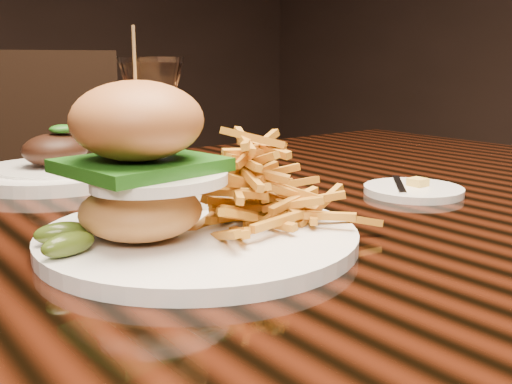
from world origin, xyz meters
TOP-DOWN VIEW (x-y plane):
  - dining_table at (0.00, 0.00)m, footprint 1.60×0.90m
  - burger_plate at (-0.09, -0.11)m, footprint 0.31×0.31m
  - side_saucer at (0.26, -0.10)m, footprint 0.13×0.13m
  - ramekin at (-0.06, -0.01)m, footprint 0.09×0.09m
  - wine_glass at (-0.10, -0.05)m, footprint 0.07×0.07m
  - far_dish at (-0.09, 0.29)m, footprint 0.25×0.25m
  - chair_far at (0.07, 0.89)m, footprint 0.55×0.55m

SIDE VIEW (x-z plane):
  - chair_far at x=0.07m, z-range 0.06..1.01m
  - dining_table at x=0.00m, z-range 0.30..1.05m
  - side_saucer at x=0.26m, z-range 0.75..0.77m
  - far_dish at x=-0.09m, z-range 0.72..0.81m
  - ramekin at x=-0.06m, z-range 0.75..0.79m
  - burger_plate at x=-0.09m, z-range 0.70..0.91m
  - wine_glass at x=-0.10m, z-range 0.79..0.97m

